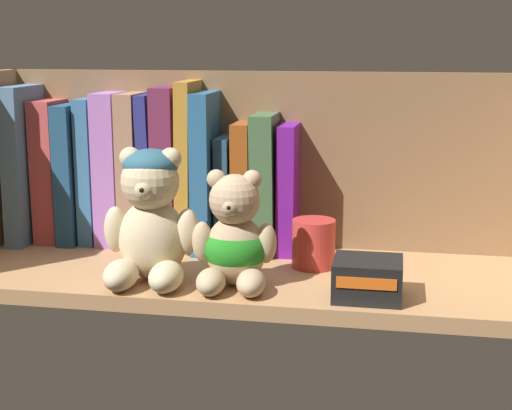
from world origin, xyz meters
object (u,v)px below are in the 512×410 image
pillar_candle (314,244)px  book_13 (290,188)px  book_1 (54,170)px  book_4 (114,168)px  book_5 (136,169)px  teddy_bear_larger (151,219)px  book_7 (172,167)px  book_11 (246,186)px  book_3 (94,170)px  book_12 (268,182)px  teddy_bear_smaller (234,241)px  book_2 (76,173)px  book_8 (192,164)px  book_9 (210,170)px  book_10 (228,192)px  book_0 (33,162)px  book_6 (154,170)px  small_product_box (368,279)px

pillar_candle → book_13: bearing=119.3°
book_1 → book_4: size_ratio=0.95×
book_13 → book_5: bearing=180.0°
book_5 → teddy_bear_larger: 19.49cm
book_7 → book_11: size_ratio=1.27×
book_3 → book_12: book_3 is taller
book_12 → teddy_bear_smaller: size_ratio=1.37×
book_2 → book_8: size_ratio=0.85×
book_3 → book_9: bearing=0.0°
book_2 → book_4: book_4 is taller
book_10 → book_13: (9.18, 0.00, 0.97)cm
book_5 → book_11: (16.67, 0.00, -1.99)cm
book_3 → book_7: size_ratio=0.92×
book_5 → book_12: 19.98cm
book_1 → book_11: bearing=0.0°
book_1 → book_8: bearing=0.0°
book_8 → book_11: (8.07, 0.00, -2.92)cm
book_11 → pillar_candle: (10.98, -7.97, -6.07)cm
book_1 → book_3: bearing=0.0°
book_4 → teddy_bear_larger: bearing=-56.9°
book_0 → book_3: book_0 is taller
book_5 → book_13: (23.18, 0.00, -2.04)cm
book_8 → book_11: book_8 is taller
book_6 → book_2: bearing=180.0°
book_11 → book_13: bearing=0.0°
book_3 → book_8: bearing=0.0°
book_2 → book_3: 2.92cm
book_2 → book_3: bearing=0.0°
book_3 → teddy_bear_smaller: size_ratio=1.49×
book_7 → book_13: size_ratio=1.27×
book_0 → book_2: book_0 is taller
book_4 → book_6: bearing=0.0°
book_0 → book_9: 27.96cm
book_12 → teddy_bear_smaller: 18.26cm
book_5 → teddy_bear_larger: book_5 is taller
book_1 → book_11: (29.83, 0.00, -1.38)cm
book_4 → book_3: bearing=180.0°
book_10 → small_product_box: book_10 is taller
book_7 → book_8: book_8 is taller
teddy_bear_larger → teddy_bear_smaller: size_ratio=1.17×
book_8 → pillar_candle: book_8 is taller
small_product_box → book_5: bearing=151.4°
book_8 → book_12: bearing=0.0°
book_0 → book_9: bearing=0.0°
book_9 → book_2: bearing=180.0°
pillar_candle → teddy_bear_larger: bearing=-154.2°
book_6 → book_9: bearing=0.0°
book_9 → small_product_box: book_9 is taller
book_9 → book_13: size_ratio=1.24×
book_6 → small_product_box: size_ratio=2.77×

